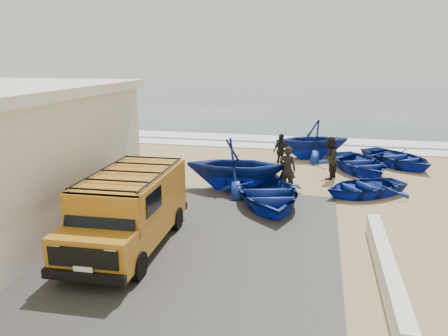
{
  "coord_description": "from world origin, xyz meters",
  "views": [
    {
      "loc": [
        3.29,
        -13.0,
        5.15
      ],
      "look_at": [
        -0.03,
        1.99,
        1.2
      ],
      "focal_mm": 35.0,
      "sensor_mm": 36.0,
      "label": 1
    }
  ],
  "objects_px": {
    "parapet": "(386,269)",
    "fisherman_middle": "(329,158)",
    "boat_near_right": "(364,187)",
    "boat_mid_right": "(359,163)",
    "boat_mid_left": "(235,164)",
    "boat_near_left": "(267,193)",
    "boat_far_right": "(397,158)",
    "fisherman_back": "(281,151)",
    "van": "(129,208)",
    "fisherman_front": "(287,169)",
    "boat_far_left": "(312,139)"
  },
  "relations": [
    {
      "from": "parapet",
      "to": "fisherman_middle",
      "type": "bearing_deg",
      "value": 98.09
    },
    {
      "from": "boat_near_right",
      "to": "fisherman_middle",
      "type": "height_order",
      "value": "fisherman_middle"
    },
    {
      "from": "parapet",
      "to": "boat_mid_right",
      "type": "xyz_separation_m",
      "value": [
        0.14,
        10.18,
        0.15
      ]
    },
    {
      "from": "boat_mid_right",
      "to": "fisherman_middle",
      "type": "bearing_deg",
      "value": -156.13
    },
    {
      "from": "boat_mid_left",
      "to": "boat_near_left",
      "type": "bearing_deg",
      "value": -143.85
    },
    {
      "from": "boat_mid_right",
      "to": "boat_far_right",
      "type": "relative_size",
      "value": 1.02
    },
    {
      "from": "fisherman_back",
      "to": "van",
      "type": "bearing_deg",
      "value": -160.68
    },
    {
      "from": "boat_mid_right",
      "to": "fisherman_back",
      "type": "distance_m",
      "value": 3.62
    },
    {
      "from": "boat_mid_right",
      "to": "boat_near_right",
      "type": "bearing_deg",
      "value": -114.3
    },
    {
      "from": "boat_near_right",
      "to": "boat_mid_left",
      "type": "xyz_separation_m",
      "value": [
        -4.92,
        -0.25,
        0.67
      ]
    },
    {
      "from": "fisherman_back",
      "to": "boat_near_left",
      "type": "bearing_deg",
      "value": -142.09
    },
    {
      "from": "boat_near_left",
      "to": "boat_far_right",
      "type": "distance_m",
      "value": 8.86
    },
    {
      "from": "boat_mid_right",
      "to": "fisherman_front",
      "type": "height_order",
      "value": "fisherman_front"
    },
    {
      "from": "boat_mid_left",
      "to": "boat_near_right",
      "type": "bearing_deg",
      "value": -92.82
    },
    {
      "from": "boat_near_left",
      "to": "boat_far_left",
      "type": "distance_m",
      "value": 7.97
    },
    {
      "from": "boat_near_left",
      "to": "boat_mid_right",
      "type": "distance_m",
      "value": 6.51
    },
    {
      "from": "boat_far_right",
      "to": "boat_far_left",
      "type": "bearing_deg",
      "value": 132.56
    },
    {
      "from": "van",
      "to": "boat_near_left",
      "type": "distance_m",
      "value": 5.46
    },
    {
      "from": "boat_far_left",
      "to": "fisherman_front",
      "type": "bearing_deg",
      "value": -27.56
    },
    {
      "from": "parapet",
      "to": "boat_near_right",
      "type": "relative_size",
      "value": 1.79
    },
    {
      "from": "boat_near_right",
      "to": "boat_mid_left",
      "type": "distance_m",
      "value": 4.98
    },
    {
      "from": "boat_far_left",
      "to": "fisherman_front",
      "type": "distance_m",
      "value": 6.08
    },
    {
      "from": "van",
      "to": "boat_near_left",
      "type": "xyz_separation_m",
      "value": [
        3.27,
        4.31,
        -0.69
      ]
    },
    {
      "from": "parapet",
      "to": "boat_far_right",
      "type": "height_order",
      "value": "boat_far_right"
    },
    {
      "from": "parapet",
      "to": "boat_mid_right",
      "type": "distance_m",
      "value": 10.18
    },
    {
      "from": "boat_mid_left",
      "to": "fisherman_front",
      "type": "relative_size",
      "value": 2.17
    },
    {
      "from": "fisherman_front",
      "to": "boat_far_left",
      "type": "bearing_deg",
      "value": -85.54
    },
    {
      "from": "boat_mid_right",
      "to": "boat_far_left",
      "type": "relative_size",
      "value": 1.07
    },
    {
      "from": "boat_far_left",
      "to": "boat_mid_right",
      "type": "bearing_deg",
      "value": 22.63
    },
    {
      "from": "boat_far_left",
      "to": "parapet",
      "type": "bearing_deg",
      "value": -10.75
    },
    {
      "from": "boat_mid_right",
      "to": "boat_far_right",
      "type": "xyz_separation_m",
      "value": [
        1.87,
        1.55,
        -0.01
      ]
    },
    {
      "from": "boat_mid_right",
      "to": "boat_far_left",
      "type": "xyz_separation_m",
      "value": [
        -2.18,
        2.37,
        0.58
      ]
    },
    {
      "from": "boat_mid_right",
      "to": "fisherman_back",
      "type": "xyz_separation_m",
      "value": [
        -3.6,
        0.13,
        0.39
      ]
    },
    {
      "from": "boat_near_right",
      "to": "fisherman_front",
      "type": "bearing_deg",
      "value": -121.95
    },
    {
      "from": "parapet",
      "to": "boat_mid_left",
      "type": "height_order",
      "value": "boat_mid_left"
    },
    {
      "from": "boat_mid_left",
      "to": "fisherman_middle",
      "type": "distance_m",
      "value": 4.33
    },
    {
      "from": "boat_near_right",
      "to": "boat_far_left",
      "type": "relative_size",
      "value": 0.88
    },
    {
      "from": "parapet",
      "to": "boat_near_right",
      "type": "bearing_deg",
      "value": 89.56
    },
    {
      "from": "boat_near_left",
      "to": "fisherman_front",
      "type": "height_order",
      "value": "fisherman_front"
    },
    {
      "from": "boat_mid_left",
      "to": "fisherman_back",
      "type": "bearing_deg",
      "value": -25.4
    },
    {
      "from": "boat_near_right",
      "to": "fisherman_back",
      "type": "bearing_deg",
      "value": -170.13
    },
    {
      "from": "van",
      "to": "boat_far_right",
      "type": "distance_m",
      "value": 14.29
    },
    {
      "from": "parapet",
      "to": "boat_far_left",
      "type": "relative_size",
      "value": 1.58
    },
    {
      "from": "parapet",
      "to": "fisherman_front",
      "type": "relative_size",
      "value": 3.36
    },
    {
      "from": "boat_far_left",
      "to": "fisherman_front",
      "type": "xyz_separation_m",
      "value": [
        -0.8,
        -6.02,
        -0.1
      ]
    },
    {
      "from": "boat_mid_left",
      "to": "boat_far_right",
      "type": "xyz_separation_m",
      "value": [
        6.88,
        5.37,
        -0.61
      ]
    },
    {
      "from": "parapet",
      "to": "fisherman_back",
      "type": "distance_m",
      "value": 10.89
    },
    {
      "from": "boat_near_left",
      "to": "boat_far_left",
      "type": "xyz_separation_m",
      "value": [
        1.35,
        7.84,
        0.55
      ]
    },
    {
      "from": "fisherman_front",
      "to": "boat_near_left",
      "type": "bearing_deg",
      "value": 85.2
    },
    {
      "from": "boat_mid_left",
      "to": "fisherman_middle",
      "type": "relative_size",
      "value": 2.11
    }
  ]
}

